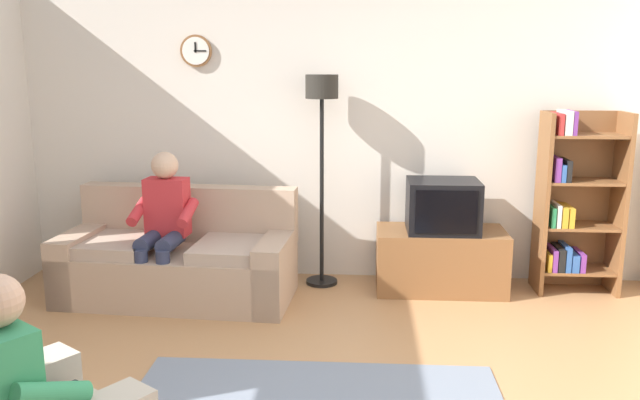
% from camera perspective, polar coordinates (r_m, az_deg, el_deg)
% --- Properties ---
extents(back_wall_assembly, '(6.20, 0.17, 2.70)m').
position_cam_1_polar(back_wall_assembly, '(5.89, 1.25, 6.19)').
color(back_wall_assembly, silver).
rests_on(back_wall_assembly, ground_plane).
extents(couch, '(1.96, 1.01, 0.90)m').
position_cam_1_polar(couch, '(5.59, -12.30, -5.28)').
color(couch, tan).
rests_on(couch, ground_plane).
extents(tv_stand, '(1.10, 0.56, 0.54)m').
position_cam_1_polar(tv_stand, '(5.74, 10.55, -5.22)').
color(tv_stand, brown).
rests_on(tv_stand, ground_plane).
extents(tv, '(0.60, 0.49, 0.44)m').
position_cam_1_polar(tv, '(5.59, 10.77, -0.51)').
color(tv, black).
rests_on(tv, tv_stand).
extents(bookshelf, '(0.68, 0.36, 1.56)m').
position_cam_1_polar(bookshelf, '(5.92, 21.41, -0.29)').
color(bookshelf, brown).
rests_on(bookshelf, ground_plane).
extents(floor_lamp, '(0.28, 0.28, 1.85)m').
position_cam_1_polar(floor_lamp, '(5.57, 0.16, 6.89)').
color(floor_lamp, black).
rests_on(floor_lamp, ground_plane).
extents(person_on_couch, '(0.53, 0.56, 1.24)m').
position_cam_1_polar(person_on_couch, '(5.41, -13.66, -1.68)').
color(person_on_couch, red).
rests_on(person_on_couch, ground_plane).
extents(person_in_left_armchair, '(0.61, 0.64, 1.12)m').
position_cam_1_polar(person_in_left_armchair, '(3.11, -24.50, -14.66)').
color(person_in_left_armchair, '#338C59').
rests_on(person_in_left_armchair, ground_plane).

